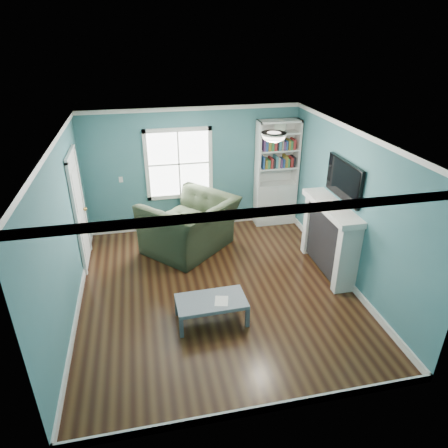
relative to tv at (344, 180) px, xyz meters
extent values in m
plane|color=black|center=(-2.20, -0.20, -1.72)|extent=(5.00, 5.00, 0.00)
plane|color=#366E78|center=(-2.20, 2.30, -0.43)|extent=(4.50, 0.00, 4.50)
plane|color=#366E78|center=(-2.20, -2.70, -0.43)|extent=(4.50, 0.00, 4.50)
plane|color=#366E78|center=(-4.45, -0.20, -0.43)|extent=(0.00, 5.00, 5.00)
plane|color=#366E78|center=(0.05, -0.20, -0.43)|extent=(0.00, 5.00, 5.00)
plane|color=white|center=(-2.20, -0.20, 0.88)|extent=(5.00, 5.00, 0.00)
cube|color=white|center=(-2.20, 2.28, -1.66)|extent=(4.50, 0.03, 0.12)
cube|color=white|center=(-2.20, -2.69, -1.66)|extent=(4.50, 0.03, 0.12)
cube|color=white|center=(-4.44, -0.20, -1.66)|extent=(0.03, 5.00, 0.12)
cube|color=white|center=(0.03, -0.20, -1.66)|extent=(0.03, 5.00, 0.12)
cube|color=white|center=(-2.20, 2.28, 0.84)|extent=(4.50, 0.04, 0.08)
cube|color=white|center=(-2.20, -2.68, 0.84)|extent=(4.50, 0.04, 0.08)
cube|color=white|center=(-4.43, -0.20, 0.84)|extent=(0.04, 5.00, 0.08)
cube|color=white|center=(0.03, -0.20, 0.84)|extent=(0.04, 5.00, 0.08)
cube|color=white|center=(-2.50, 2.29, -0.27)|extent=(1.24, 0.01, 1.34)
cube|color=white|center=(-3.16, 2.28, -0.27)|extent=(0.08, 0.06, 1.50)
cube|color=white|center=(-1.84, 2.28, -0.27)|extent=(0.08, 0.06, 1.50)
cube|color=white|center=(-2.50, 2.28, -0.98)|extent=(1.40, 0.06, 0.08)
cube|color=white|center=(-2.50, 2.28, 0.44)|extent=(1.40, 0.06, 0.08)
cube|color=white|center=(-2.50, 2.28, -0.27)|extent=(1.24, 0.03, 0.03)
cube|color=white|center=(-2.50, 2.28, -0.27)|extent=(0.03, 0.03, 1.34)
cube|color=silver|center=(-0.43, 2.10, -1.27)|extent=(0.90, 0.35, 0.90)
cube|color=silver|center=(-0.86, 2.10, -0.12)|extent=(0.04, 0.35, 1.40)
cube|color=silver|center=(0.00, 2.10, -0.12)|extent=(0.04, 0.35, 1.40)
cube|color=silver|center=(-0.43, 2.26, -0.12)|extent=(0.90, 0.02, 1.40)
cube|color=silver|center=(-0.43, 2.10, 0.55)|extent=(0.90, 0.35, 0.04)
cube|color=silver|center=(-0.43, 2.10, -0.80)|extent=(0.84, 0.33, 0.03)
cube|color=silver|center=(-0.43, 2.10, -0.42)|extent=(0.84, 0.33, 0.03)
cube|color=silver|center=(-0.43, 2.10, -0.04)|extent=(0.84, 0.33, 0.03)
cube|color=silver|center=(-0.43, 2.10, 0.32)|extent=(0.84, 0.33, 0.03)
cube|color=#264C8C|center=(-0.43, 2.08, -0.30)|extent=(0.70, 0.25, 0.22)
cube|color=olive|center=(-0.43, 2.08, 0.08)|extent=(0.70, 0.25, 0.22)
cylinder|color=beige|center=(-0.43, 2.05, 0.46)|extent=(0.26, 0.06, 0.26)
cube|color=black|center=(-0.11, 0.00, -1.12)|extent=(0.30, 1.20, 1.10)
cube|color=black|center=(-0.13, 0.00, -1.32)|extent=(0.22, 0.65, 0.70)
cube|color=silver|center=(-0.13, -0.67, -1.12)|extent=(0.36, 0.16, 1.20)
cube|color=silver|center=(-0.13, 0.67, -1.12)|extent=(0.36, 0.16, 1.20)
cube|color=silver|center=(-0.15, 0.00, -0.47)|extent=(0.44, 1.58, 0.10)
cube|color=black|center=(0.00, 0.00, 0.00)|extent=(0.06, 1.10, 0.65)
cube|color=silver|center=(-4.43, 1.20, -0.70)|extent=(0.04, 0.80, 2.05)
cube|color=white|center=(-4.42, 0.75, -0.70)|extent=(0.05, 0.08, 2.13)
cube|color=white|center=(-4.42, 1.65, -0.70)|extent=(0.05, 0.08, 2.13)
cube|color=white|center=(-4.42, 1.20, 0.36)|extent=(0.05, 0.98, 0.08)
sphere|color=#BF8C3F|center=(-4.37, 1.50, -0.77)|extent=(0.07, 0.07, 0.07)
ellipsoid|color=white|center=(-1.30, -0.10, 0.82)|extent=(0.34, 0.34, 0.15)
cylinder|color=white|center=(-1.30, -0.10, 0.86)|extent=(0.38, 0.38, 0.03)
cube|color=white|center=(-3.70, 2.28, -0.52)|extent=(0.08, 0.01, 0.12)
imported|color=#252E1D|center=(-2.44, 1.26, -1.02)|extent=(1.89, 1.85, 1.40)
cube|color=#484E57|center=(-2.92, -1.23, -1.57)|extent=(0.06, 0.06, 0.32)
cube|color=#484E57|center=(-1.94, -1.21, -1.57)|extent=(0.06, 0.06, 0.32)
cube|color=#484E57|center=(-2.93, -0.72, -1.57)|extent=(0.06, 0.06, 0.32)
cube|color=#484E57|center=(-1.95, -0.70, -1.57)|extent=(0.06, 0.06, 0.32)
cube|color=#545C6C|center=(-2.43, -0.97, -1.38)|extent=(1.05, 0.59, 0.06)
cube|color=white|center=(-2.29, -1.02, -1.35)|extent=(0.25, 0.29, 0.00)
camera|label=1|loc=(-3.24, -5.68, 2.28)|focal=32.00mm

